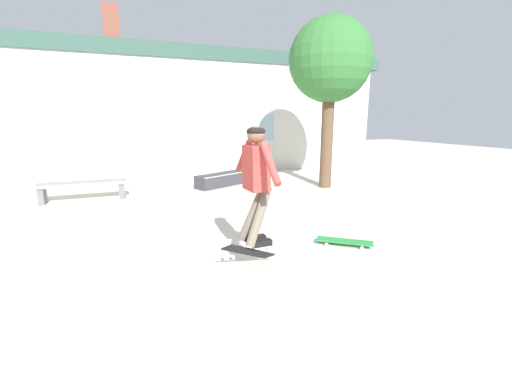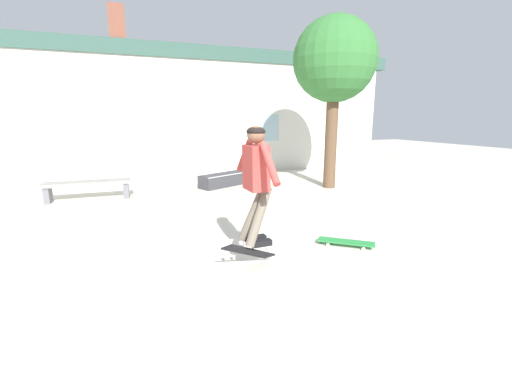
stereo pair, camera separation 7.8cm
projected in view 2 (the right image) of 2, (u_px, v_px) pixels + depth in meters
ground_plane at (320, 297)px, 3.68m from camera, size 40.00×40.00×0.00m
building_backdrop at (180, 109)px, 10.89m from camera, size 15.74×0.52×4.99m
tree_right at (335, 62)px, 8.70m from camera, size 2.13×2.13×4.38m
park_bench at (88, 186)px, 7.92m from camera, size 1.91×0.52×0.44m
skate_ledge at (228, 179)px, 9.66m from camera, size 1.83×1.19×0.35m
skater at (256, 175)px, 4.03m from camera, size 0.38×1.20×1.44m
skateboard_flipping at (250, 252)px, 4.25m from camera, size 0.78×0.42×0.44m
skateboard_resting at (346, 242)px, 5.12m from camera, size 0.76×0.68×0.08m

